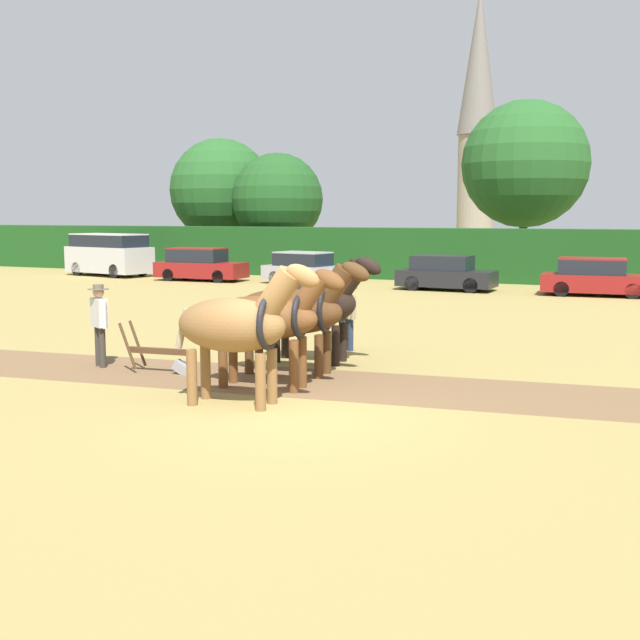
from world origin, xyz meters
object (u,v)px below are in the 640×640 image
(farmer_at_plow, at_px, (99,318))
(parked_car_center_left, at_px, (305,269))
(tree_far_left, at_px, (221,190))
(plow, at_px, (165,358))
(parked_van, at_px, (109,254))
(draft_horse_lead_right, at_px, (268,318))
(farmer_beside_team, at_px, (349,312))
(parked_car_left, at_px, (200,265))
(draft_horse_lead_left, at_px, (238,325))
(parked_car_center, at_px, (445,274))
(draft_horse_trail_left, at_px, (293,311))
(church_spire, at_px, (477,115))
(draft_horse_trail_right, at_px, (315,302))
(tree_center_left, at_px, (525,164))
(tree_left, at_px, (278,199))
(parked_car_center_right, at_px, (596,278))

(farmer_at_plow, bearing_deg, parked_car_center_left, 42.42)
(tree_far_left, height_order, farmer_at_plow, tree_far_left)
(plow, bearing_deg, parked_van, 124.53)
(parked_van, bearing_deg, draft_horse_lead_right, -34.13)
(farmer_beside_team, relative_size, parked_car_left, 0.36)
(draft_horse_lead_left, relative_size, parked_car_center_left, 0.63)
(parked_van, relative_size, parked_car_center, 1.24)
(draft_horse_lead_right, relative_size, draft_horse_trail_left, 0.94)
(church_spire, xyz_separation_m, parked_car_center, (6.72, -33.92, -10.65))
(draft_horse_lead_left, xyz_separation_m, parked_car_left, (-14.64, 21.76, -0.62))
(draft_horse_trail_left, height_order, draft_horse_trail_right, draft_horse_trail_right)
(tree_center_left, xyz_separation_m, parked_van, (-19.80, -9.73, -4.73))
(parked_car_left, relative_size, parked_car_center, 1.09)
(draft_horse_lead_right, relative_size, draft_horse_trail_right, 1.01)
(plow, bearing_deg, draft_horse_trail_left, 15.39)
(tree_center_left, xyz_separation_m, draft_horse_trail_right, (0.45, -28.03, -4.54))
(farmer_beside_team, bearing_deg, tree_center_left, 50.34)
(tree_left, relative_size, draft_horse_lead_right, 2.40)
(tree_far_left, distance_m, plow, 34.78)
(farmer_at_plow, distance_m, parked_car_center_right, 21.73)
(tree_left, distance_m, draft_horse_trail_left, 31.62)
(tree_center_left, bearing_deg, parked_car_center, -97.76)
(plow, bearing_deg, parked_car_left, 114.31)
(farmer_beside_team, distance_m, parked_van, 26.23)
(tree_center_left, distance_m, farmer_beside_team, 26.74)
(parked_van, bearing_deg, draft_horse_trail_right, -30.52)
(church_spire, height_order, draft_horse_trail_left, church_spire)
(tree_far_left, bearing_deg, parked_car_center_left, -43.42)
(farmer_at_plow, distance_m, parked_car_left, 22.42)
(plow, bearing_deg, tree_center_left, 80.09)
(tree_center_left, distance_m, church_spire, 25.48)
(draft_horse_lead_right, relative_size, parked_car_center, 0.68)
(parked_car_center_right, bearing_deg, draft_horse_trail_right, -107.35)
(draft_horse_trail_right, bearing_deg, church_spire, 93.01)
(parked_car_center_left, bearing_deg, farmer_at_plow, -66.74)
(plow, distance_m, parked_car_center, 20.01)
(parked_van, bearing_deg, draft_horse_lead_left, -35.74)
(tree_center_left, bearing_deg, draft_horse_trail_left, -88.81)
(farmer_beside_team, bearing_deg, parked_car_center_right, 34.61)
(tree_center_left, bearing_deg, draft_horse_lead_right, -88.58)
(tree_center_left, xyz_separation_m, parked_car_center_right, (4.70, -10.27, -5.14))
(parked_van, bearing_deg, farmer_beside_team, -27.52)
(plow, xyz_separation_m, farmer_beside_team, (2.40, 4.13, 0.60))
(tree_center_left, bearing_deg, draft_horse_trail_right, -89.08)
(draft_horse_lead_left, xyz_separation_m, parked_car_center_left, (-9.10, 22.11, -0.67))
(draft_horse_lead_left, bearing_deg, tree_left, 109.47)
(church_spire, height_order, draft_horse_lead_right, church_spire)
(draft_horse_lead_left, relative_size, farmer_at_plow, 1.52)
(plow, relative_size, farmer_beside_team, 1.03)
(tree_center_left, height_order, farmer_at_plow, tree_center_left)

